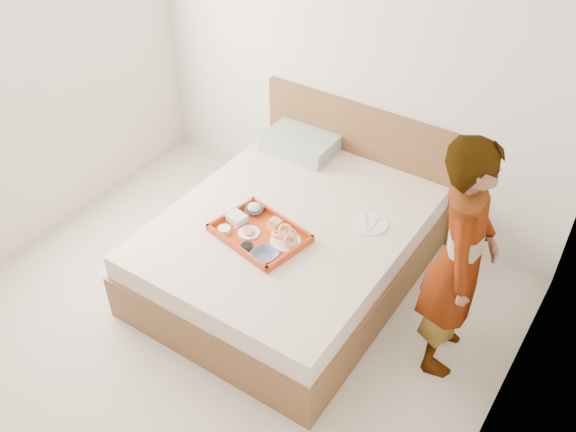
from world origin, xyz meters
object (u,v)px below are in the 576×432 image
(tray, at_px, (260,233))
(person, at_px, (460,260))
(dinner_plate, at_px, (370,224))
(bed, at_px, (290,248))

(tray, xyz_separation_m, person, (1.26, 0.21, 0.25))
(tray, bearing_deg, dinner_plate, 54.25)
(bed, xyz_separation_m, person, (1.19, -0.05, 0.54))
(dinner_plate, xyz_separation_m, person, (0.71, -0.30, 0.27))
(dinner_plate, relative_size, person, 0.15)
(tray, relative_size, dinner_plate, 2.47)
(dinner_plate, distance_m, person, 0.81)
(tray, relative_size, person, 0.36)
(tray, distance_m, person, 1.30)
(person, bearing_deg, tray, 85.00)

